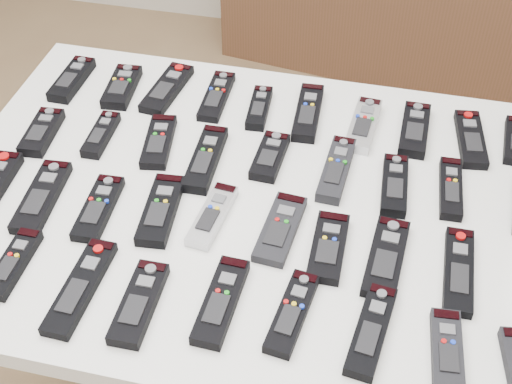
% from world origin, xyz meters
% --- Properties ---
extents(table, '(1.25, 0.88, 0.78)m').
position_xyz_m(table, '(0.08, 0.05, 0.72)').
color(table, white).
rests_on(table, ground).
extents(remote_0, '(0.05, 0.16, 0.02)m').
position_xyz_m(remote_0, '(-0.43, 0.33, 0.79)').
color(remote_0, black).
rests_on(remote_0, table).
extents(remote_1, '(0.07, 0.16, 0.02)m').
position_xyz_m(remote_1, '(-0.30, 0.33, 0.79)').
color(remote_1, black).
rests_on(remote_1, table).
extents(remote_2, '(0.08, 0.19, 0.02)m').
position_xyz_m(remote_2, '(-0.20, 0.35, 0.79)').
color(remote_2, black).
rests_on(remote_2, table).
extents(remote_3, '(0.05, 0.18, 0.02)m').
position_xyz_m(remote_3, '(-0.08, 0.35, 0.79)').
color(remote_3, black).
rests_on(remote_3, table).
extents(remote_4, '(0.05, 0.15, 0.02)m').
position_xyz_m(remote_4, '(0.03, 0.33, 0.79)').
color(remote_4, black).
rests_on(remote_4, table).
extents(remote_5, '(0.06, 0.19, 0.02)m').
position_xyz_m(remote_5, '(0.14, 0.33, 0.79)').
color(remote_5, black).
rests_on(remote_5, table).
extents(remote_6, '(0.06, 0.18, 0.02)m').
position_xyz_m(remote_6, '(0.26, 0.32, 0.79)').
color(remote_6, '#B7B7BC').
rests_on(remote_6, table).
extents(remote_7, '(0.06, 0.17, 0.02)m').
position_xyz_m(remote_7, '(0.37, 0.33, 0.79)').
color(remote_7, black).
rests_on(remote_7, table).
extents(remote_8, '(0.07, 0.18, 0.02)m').
position_xyz_m(remote_8, '(0.49, 0.32, 0.79)').
color(remote_8, black).
rests_on(remote_8, table).
extents(remote_10, '(0.07, 0.15, 0.02)m').
position_xyz_m(remote_10, '(-0.41, 0.13, 0.79)').
color(remote_10, black).
rests_on(remote_10, table).
extents(remote_11, '(0.04, 0.14, 0.02)m').
position_xyz_m(remote_11, '(-0.29, 0.16, 0.79)').
color(remote_11, black).
rests_on(remote_11, table).
extents(remote_12, '(0.08, 0.17, 0.02)m').
position_xyz_m(remote_12, '(-0.16, 0.16, 0.79)').
color(remote_12, black).
rests_on(remote_12, table).
extents(remote_13, '(0.06, 0.19, 0.02)m').
position_xyz_m(remote_13, '(-0.04, 0.13, 0.79)').
color(remote_13, black).
rests_on(remote_13, table).
extents(remote_14, '(0.06, 0.14, 0.02)m').
position_xyz_m(remote_14, '(0.08, 0.17, 0.79)').
color(remote_14, black).
rests_on(remote_14, table).
extents(remote_15, '(0.06, 0.19, 0.02)m').
position_xyz_m(remote_15, '(0.22, 0.16, 0.79)').
color(remote_15, black).
rests_on(remote_15, table).
extents(remote_16, '(0.06, 0.17, 0.02)m').
position_xyz_m(remote_16, '(0.34, 0.14, 0.79)').
color(remote_16, black).
rests_on(remote_16, table).
extents(remote_17, '(0.05, 0.17, 0.02)m').
position_xyz_m(remote_17, '(0.45, 0.16, 0.79)').
color(remote_17, black).
rests_on(remote_17, table).
extents(remote_20, '(0.07, 0.20, 0.02)m').
position_xyz_m(remote_20, '(-0.32, -0.05, 0.79)').
color(remote_20, black).
rests_on(remote_20, table).
extents(remote_21, '(0.06, 0.17, 0.02)m').
position_xyz_m(remote_21, '(-0.21, -0.05, 0.79)').
color(remote_21, black).
rests_on(remote_21, table).
extents(remote_22, '(0.07, 0.18, 0.02)m').
position_xyz_m(remote_22, '(-0.09, -0.03, 0.79)').
color(remote_22, black).
rests_on(remote_22, table).
extents(remote_23, '(0.06, 0.17, 0.02)m').
position_xyz_m(remote_23, '(0.01, -0.02, 0.79)').
color(remote_23, '#B7B7BC').
rests_on(remote_23, table).
extents(remote_24, '(0.07, 0.18, 0.02)m').
position_xyz_m(remote_24, '(0.15, -0.03, 0.79)').
color(remote_24, black).
rests_on(remote_24, table).
extents(remote_25, '(0.06, 0.16, 0.02)m').
position_xyz_m(remote_25, '(0.24, -0.05, 0.79)').
color(remote_25, black).
rests_on(remote_25, table).
extents(remote_26, '(0.07, 0.19, 0.02)m').
position_xyz_m(remote_26, '(0.35, -0.05, 0.79)').
color(remote_26, black).
rests_on(remote_26, table).
extents(remote_27, '(0.05, 0.19, 0.02)m').
position_xyz_m(remote_27, '(0.47, -0.06, 0.79)').
color(remote_27, black).
rests_on(remote_27, table).
extents(remote_30, '(0.04, 0.16, 0.02)m').
position_xyz_m(remote_30, '(-0.30, -0.22, 0.79)').
color(remote_30, black).
rests_on(remote_30, table).
extents(remote_31, '(0.06, 0.21, 0.02)m').
position_xyz_m(remote_31, '(-0.16, -0.24, 0.79)').
color(remote_31, black).
rests_on(remote_31, table).
extents(remote_32, '(0.06, 0.17, 0.02)m').
position_xyz_m(remote_32, '(-0.05, -0.25, 0.79)').
color(remote_32, black).
rests_on(remote_32, table).
extents(remote_33, '(0.06, 0.18, 0.02)m').
position_xyz_m(remote_33, '(0.08, -0.22, 0.79)').
color(remote_33, black).
rests_on(remote_33, table).
extents(remote_34, '(0.07, 0.18, 0.02)m').
position_xyz_m(remote_34, '(0.21, -0.21, 0.79)').
color(remote_34, black).
rests_on(remote_34, table).
extents(remote_35, '(0.07, 0.19, 0.02)m').
position_xyz_m(remote_35, '(0.34, -0.22, 0.79)').
color(remote_35, black).
rests_on(remote_35, table).
extents(remote_36, '(0.06, 0.15, 0.02)m').
position_xyz_m(remote_36, '(0.46, -0.23, 0.79)').
color(remote_36, black).
rests_on(remote_36, table).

